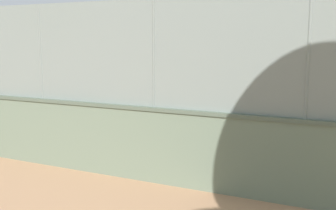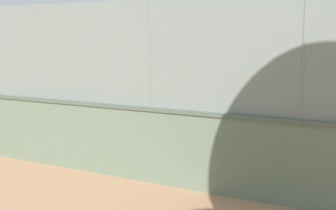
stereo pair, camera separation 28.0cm
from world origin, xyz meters
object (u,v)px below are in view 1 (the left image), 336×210
(player_at_service_line, at_px, (156,107))
(player_crossing_court, at_px, (239,114))
(sports_ball, at_px, (248,97))
(player_near_wall_returning, at_px, (245,102))

(player_at_service_line, xyz_separation_m, player_crossing_court, (-3.01, 0.40, 0.03))
(player_crossing_court, bearing_deg, sports_ball, -87.36)
(player_at_service_line, xyz_separation_m, sports_ball, (-2.94, -1.16, 0.38))
(player_at_service_line, height_order, sports_ball, player_at_service_line)
(player_at_service_line, height_order, player_crossing_court, player_crossing_court)
(player_at_service_line, bearing_deg, player_crossing_court, 172.41)
(player_at_service_line, distance_m, sports_ball, 3.19)
(player_near_wall_returning, bearing_deg, sports_ball, 105.80)
(sports_ball, bearing_deg, player_near_wall_returning, -74.20)
(player_crossing_court, xyz_separation_m, sports_ball, (0.07, -1.56, 0.35))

